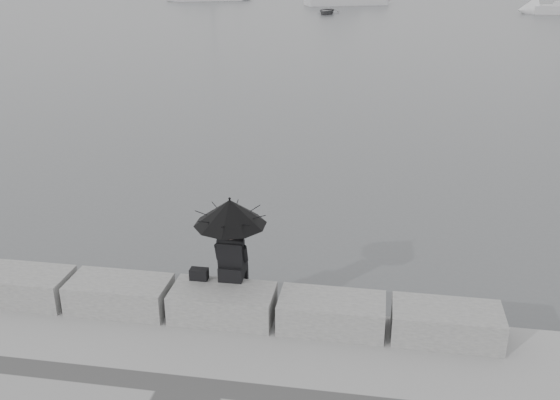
# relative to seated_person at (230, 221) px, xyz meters

# --- Properties ---
(ground) EXTENTS (360.00, 360.00, 0.00)m
(ground) POSITION_rel_seated_person_xyz_m (-0.06, 0.07, -2.00)
(ground) COLOR #4C4F52
(ground) RESTS_ON ground
(stone_block_far_left) EXTENTS (1.60, 0.80, 0.50)m
(stone_block_far_left) POSITION_rel_seated_person_xyz_m (-3.46, -0.38, -1.25)
(stone_block_far_left) COLOR slate
(stone_block_far_left) RESTS_ON promenade
(stone_block_left) EXTENTS (1.60, 0.80, 0.50)m
(stone_block_left) POSITION_rel_seated_person_xyz_m (-1.76, -0.38, -1.25)
(stone_block_left) COLOR slate
(stone_block_left) RESTS_ON promenade
(stone_block_centre) EXTENTS (1.60, 0.80, 0.50)m
(stone_block_centre) POSITION_rel_seated_person_xyz_m (-0.06, -0.38, -1.25)
(stone_block_centre) COLOR slate
(stone_block_centre) RESTS_ON promenade
(stone_block_right) EXTENTS (1.60, 0.80, 0.50)m
(stone_block_right) POSITION_rel_seated_person_xyz_m (1.64, -0.38, -1.25)
(stone_block_right) COLOR slate
(stone_block_right) RESTS_ON promenade
(stone_block_far_right) EXTENTS (1.60, 0.80, 0.50)m
(stone_block_far_right) POSITION_rel_seated_person_xyz_m (3.34, -0.38, -1.25)
(stone_block_far_right) COLOR slate
(stone_block_far_right) RESTS_ON promenade
(seated_person) EXTENTS (1.14, 1.14, 1.39)m
(seated_person) POSITION_rel_seated_person_xyz_m (0.00, 0.00, 0.00)
(seated_person) COLOR black
(seated_person) RESTS_ON stone_block_centre
(bag) EXTENTS (0.29, 0.16, 0.18)m
(bag) POSITION_rel_seated_person_xyz_m (-0.51, -0.11, -0.90)
(bag) COLOR black
(bag) RESTS_ON stone_block_centre
(dinghy) EXTENTS (3.35, 1.76, 0.54)m
(dinghy) POSITION_rel_seated_person_xyz_m (-3.78, 55.59, -1.73)
(dinghy) COLOR slate
(dinghy) RESTS_ON ground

